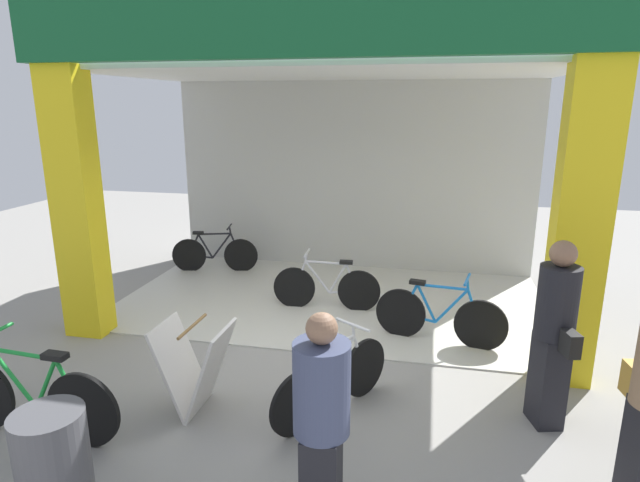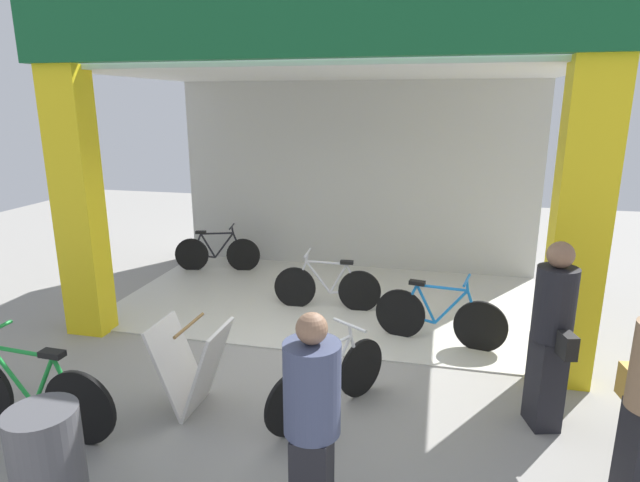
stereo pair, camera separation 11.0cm
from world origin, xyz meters
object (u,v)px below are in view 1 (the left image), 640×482
at_px(bicycle_inside_1, 215,254).
at_px(pedestrian_3, 554,332).
at_px(sandwich_board_sign, 195,368).
at_px(pedestrian_0, 322,427).
at_px(trash_bin, 54,469).
at_px(bicycle_inside_2, 327,287).
at_px(bicycle_inside_0, 439,316).
at_px(bicycle_parked_0, 31,398).
at_px(bicycle_parked_1, 332,381).

height_order(bicycle_inside_1, pedestrian_3, pedestrian_3).
height_order(sandwich_board_sign, pedestrian_0, pedestrian_0).
bearing_deg(sandwich_board_sign, trash_bin, -102.44).
relative_size(bicycle_inside_1, bicycle_inside_2, 0.96).
height_order(bicycle_inside_0, bicycle_inside_2, bicycle_inside_0).
bearing_deg(bicycle_parked_0, bicycle_inside_0, 37.43).
distance_m(bicycle_parked_0, bicycle_parked_1, 2.67).
distance_m(bicycle_inside_0, trash_bin, 4.37).
xyz_separation_m(pedestrian_0, pedestrian_3, (1.74, 1.74, 0.05)).
bearing_deg(bicycle_inside_1, pedestrian_3, -36.84).
bearing_deg(bicycle_parked_0, pedestrian_3, 14.76).
height_order(bicycle_inside_1, trash_bin, trash_bin).
bearing_deg(bicycle_inside_0, pedestrian_3, -57.58).
bearing_deg(pedestrian_3, bicycle_parked_1, -172.32).
xyz_separation_m(bicycle_inside_1, sandwich_board_sign, (1.55, -4.06, 0.11)).
relative_size(bicycle_inside_1, pedestrian_3, 0.84).
bearing_deg(trash_bin, pedestrian_0, 7.98).
distance_m(bicycle_inside_2, pedestrian_0, 4.13).
distance_m(pedestrian_0, pedestrian_3, 2.46).
distance_m(bicycle_inside_1, bicycle_parked_0, 4.77).
xyz_separation_m(bicycle_inside_1, pedestrian_0, (3.05, -5.32, 0.53)).
relative_size(bicycle_inside_0, bicycle_parked_1, 1.22).
relative_size(bicycle_inside_0, bicycle_parked_0, 0.90).
height_order(bicycle_parked_0, pedestrian_0, pedestrian_0).
height_order(bicycle_parked_1, trash_bin, trash_bin).
bearing_deg(bicycle_parked_0, sandwich_board_sign, 29.70).
height_order(bicycle_parked_1, pedestrian_0, pedestrian_0).
distance_m(bicycle_inside_2, bicycle_parked_1, 2.61).
bearing_deg(pedestrian_0, bicycle_parked_1, 98.20).
distance_m(sandwich_board_sign, trash_bin, 1.55).
bearing_deg(trash_bin, bicycle_inside_1, 102.31).
bearing_deg(sandwich_board_sign, pedestrian_0, -40.07).
relative_size(bicycle_inside_2, trash_bin, 1.77).
height_order(bicycle_inside_0, bicycle_parked_1, bicycle_inside_0).
height_order(bicycle_inside_1, bicycle_inside_2, bicycle_inside_2).
relative_size(pedestrian_0, pedestrian_3, 0.94).
bearing_deg(bicycle_inside_2, bicycle_parked_1, -77.44).
height_order(pedestrian_0, trash_bin, pedestrian_0).
relative_size(bicycle_parked_0, trash_bin, 2.02).
relative_size(sandwich_board_sign, pedestrian_0, 0.54).
xyz_separation_m(pedestrian_0, trash_bin, (-1.83, -0.26, -0.42)).
bearing_deg(pedestrian_3, bicycle_inside_0, 122.42).
relative_size(bicycle_inside_2, pedestrian_3, 0.88).
bearing_deg(bicycle_parked_1, bicycle_inside_2, 102.56).
bearing_deg(bicycle_inside_2, bicycle_inside_1, 150.12).
relative_size(bicycle_inside_1, bicycle_parked_1, 1.13).
xyz_separation_m(sandwich_board_sign, pedestrian_3, (3.24, 0.48, 0.47)).
xyz_separation_m(sandwich_board_sign, pedestrian_0, (1.50, -1.26, 0.41)).
distance_m(bicycle_inside_0, pedestrian_0, 3.37).
bearing_deg(bicycle_inside_2, bicycle_inside_0, -26.47).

